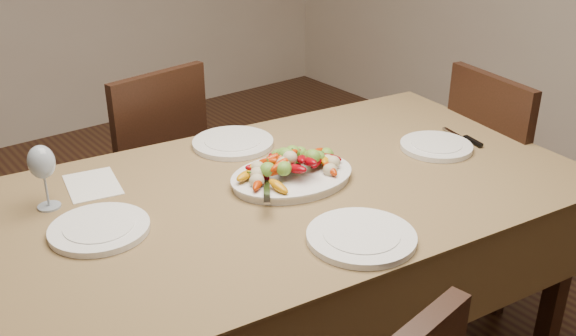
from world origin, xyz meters
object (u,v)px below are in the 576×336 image
at_px(plate_right, 436,147).
at_px(plate_far, 233,143).
at_px(dining_table, 288,288).
at_px(plate_left, 100,229).
at_px(wine_glass, 44,175).
at_px(chair_right, 514,181).
at_px(serving_platter, 292,178).
at_px(chair_far, 140,172).
at_px(plate_near, 361,237).

relative_size(plate_right, plate_far, 0.87).
distance_m(dining_table, plate_left, 0.69).
bearing_deg(wine_glass, chair_right, -13.59).
xyz_separation_m(serving_platter, plate_right, (0.55, -0.11, -0.00)).
bearing_deg(plate_left, chair_far, 59.26).
relative_size(plate_far, plate_near, 0.98).
bearing_deg(wine_glass, plate_near, -49.51).
bearing_deg(serving_platter, chair_right, -6.11).
bearing_deg(wine_glass, chair_far, 47.86).
xyz_separation_m(chair_right, plate_right, (-0.52, 0.01, 0.29)).
relative_size(chair_far, plate_left, 3.54).
bearing_deg(serving_platter, chair_far, 96.22).
height_order(chair_right, plate_near, chair_right).
xyz_separation_m(chair_right, plate_left, (-1.67, 0.20, 0.29)).
distance_m(chair_right, plate_near, 1.21).
height_order(plate_near, wine_glass, wine_glass).
xyz_separation_m(plate_left, wine_glass, (-0.06, 0.22, 0.09)).
bearing_deg(chair_right, plate_far, 77.49).
relative_size(plate_left, plate_near, 0.92).
relative_size(chair_far, plate_right, 3.82).
xyz_separation_m(plate_right, plate_far, (-0.54, 0.46, 0.00)).
bearing_deg(plate_far, chair_far, 101.51).
distance_m(plate_far, wine_glass, 0.68).
bearing_deg(serving_platter, plate_right, -11.01).
bearing_deg(chair_far, plate_far, 93.19).
xyz_separation_m(chair_far, plate_near, (0.03, -1.30, 0.29)).
height_order(dining_table, wine_glass, wine_glass).
bearing_deg(plate_near, dining_table, 83.59).
bearing_deg(chair_far, chair_right, 130.43).
distance_m(chair_right, plate_far, 1.19).
relative_size(chair_right, plate_near, 3.27).
bearing_deg(plate_near, plate_left, 138.59).
distance_m(plate_left, wine_glass, 0.25).
xyz_separation_m(dining_table, plate_left, (-0.57, 0.10, 0.39)).
bearing_deg(chair_far, wine_glass, 39.54).
height_order(chair_right, plate_right, chair_right).
bearing_deg(plate_right, dining_table, 171.04).
xyz_separation_m(chair_right, plate_near, (-1.14, -0.27, 0.29)).
relative_size(plate_right, wine_glass, 1.21).
xyz_separation_m(dining_table, plate_far, (0.04, 0.37, 0.39)).
bearing_deg(chair_right, serving_platter, 95.23).
distance_m(serving_platter, plate_right, 0.56).
bearing_deg(serving_platter, dining_table, -150.63).
height_order(chair_right, plate_far, chair_right).
distance_m(dining_table, serving_platter, 0.39).
height_order(chair_right, serving_platter, chair_right).
bearing_deg(plate_right, chair_right, -0.80).
bearing_deg(chair_far, dining_table, 86.07).
relative_size(dining_table, plate_far, 6.47).
distance_m(chair_far, wine_glass, 0.91).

